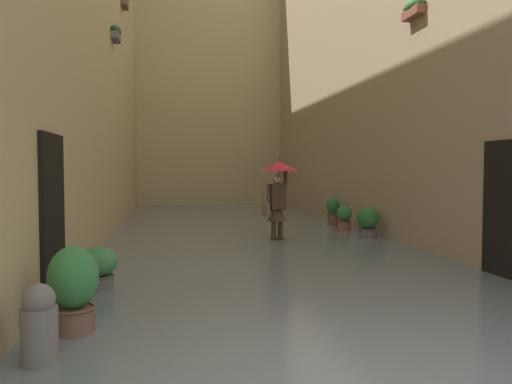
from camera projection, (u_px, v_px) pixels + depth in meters
The scene contains 10 objects.
ground_plane at pixel (240, 235), 13.18m from camera, with size 60.00×60.00×0.00m, color slate.
flood_water at pixel (240, 233), 13.18m from camera, with size 7.35×25.64×0.09m, color slate.
building_facade_far at pixel (208, 59), 23.40m from camera, with size 10.15×1.80×13.79m, color tan.
person_wading at pixel (278, 187), 11.66m from camera, with size 0.88×0.88×1.99m.
potted_plant_mid_right at pixel (74, 290), 5.06m from camera, with size 0.51×0.51×0.98m.
potted_plant_far_left at pixel (344, 219), 13.47m from camera, with size 0.41×0.41×0.74m.
potted_plant_near_right at pixel (98, 269), 6.95m from camera, with size 0.54×0.54×0.67m.
potted_plant_mid_left at pixel (368, 222), 12.02m from camera, with size 0.54×0.54×0.84m.
potted_plant_near_left at pixel (333, 211), 14.61m from camera, with size 0.40×0.40×0.92m.
mooring_bollard at pixel (39, 329), 4.27m from camera, with size 0.31×0.31×0.79m.
Camera 1 is at (1.79, 3.17, 1.77)m, focal length 34.96 mm.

